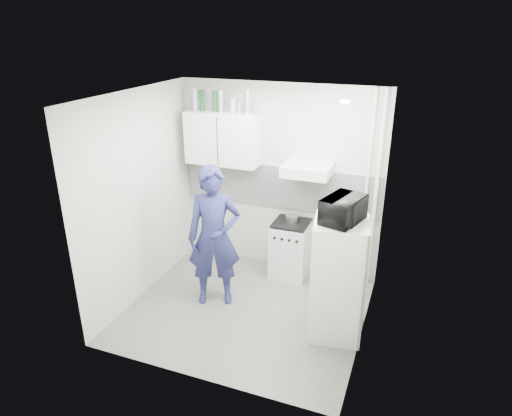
% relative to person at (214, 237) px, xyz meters
% --- Properties ---
extents(floor, '(2.80, 2.80, 0.00)m').
position_rel_person_xyz_m(floor, '(0.44, -0.08, -0.89)').
color(floor, '#62635C').
rests_on(floor, ground).
extents(ceiling, '(2.80, 2.80, 0.00)m').
position_rel_person_xyz_m(ceiling, '(0.44, -0.08, 1.71)').
color(ceiling, white).
rests_on(ceiling, wall_back).
extents(wall_back, '(2.80, 0.00, 2.80)m').
position_rel_person_xyz_m(wall_back, '(0.44, 1.17, 0.41)').
color(wall_back, silver).
rests_on(wall_back, floor).
extents(wall_left, '(0.00, 2.60, 2.60)m').
position_rel_person_xyz_m(wall_left, '(-0.96, -0.08, 0.41)').
color(wall_left, silver).
rests_on(wall_left, floor).
extents(wall_right, '(0.00, 2.60, 2.60)m').
position_rel_person_xyz_m(wall_right, '(1.84, -0.08, 0.41)').
color(wall_right, silver).
rests_on(wall_right, floor).
extents(person, '(0.76, 0.65, 1.77)m').
position_rel_person_xyz_m(person, '(0.00, 0.00, 0.00)').
color(person, navy).
rests_on(person, floor).
extents(stove, '(0.49, 0.49, 0.78)m').
position_rel_person_xyz_m(stove, '(0.70, 0.92, -0.49)').
color(stove, silver).
rests_on(stove, floor).
extents(fridge, '(0.66, 0.66, 1.38)m').
position_rel_person_xyz_m(fridge, '(1.54, -0.12, -0.20)').
color(fridge, white).
rests_on(fridge, floor).
extents(stove_top, '(0.47, 0.47, 0.03)m').
position_rel_person_xyz_m(stove_top, '(0.70, 0.92, -0.09)').
color(stove_top, black).
rests_on(stove_top, stove).
extents(saucepan, '(0.16, 0.16, 0.09)m').
position_rel_person_xyz_m(saucepan, '(0.70, 0.94, -0.03)').
color(saucepan, silver).
rests_on(saucepan, stove_top).
extents(microwave, '(0.56, 0.45, 0.27)m').
position_rel_person_xyz_m(microwave, '(1.54, -0.12, 0.63)').
color(microwave, black).
rests_on(microwave, fridge).
extents(bottle_a, '(0.07, 0.07, 0.30)m').
position_rel_person_xyz_m(bottle_a, '(-0.70, 0.99, 1.46)').
color(bottle_a, '#B2B7BC').
rests_on(bottle_a, upper_cabinet).
extents(bottle_b, '(0.07, 0.07, 0.27)m').
position_rel_person_xyz_m(bottle_b, '(-0.60, 0.99, 1.45)').
color(bottle_b, '#144C1E').
rests_on(bottle_b, upper_cabinet).
extents(bottle_c, '(0.06, 0.06, 0.27)m').
position_rel_person_xyz_m(bottle_c, '(-0.41, 0.99, 1.45)').
color(bottle_c, '#144C1E').
rests_on(bottle_c, upper_cabinet).
extents(bottle_d, '(0.07, 0.07, 0.29)m').
position_rel_person_xyz_m(bottle_d, '(-0.33, 0.99, 1.46)').
color(bottle_d, silver).
rests_on(bottle_d, upper_cabinet).
extents(canister_a, '(0.08, 0.08, 0.19)m').
position_rel_person_xyz_m(canister_a, '(-0.15, 0.99, 1.41)').
color(canister_a, '#B2B7BC').
rests_on(canister_a, upper_cabinet).
extents(canister_b, '(0.07, 0.07, 0.14)m').
position_rel_person_xyz_m(canister_b, '(-0.07, 0.99, 1.38)').
color(canister_b, silver).
rests_on(canister_b, upper_cabinet).
extents(bottle_e, '(0.08, 0.08, 0.31)m').
position_rel_person_xyz_m(bottle_e, '(0.04, 0.99, 1.47)').
color(bottle_e, silver).
rests_on(bottle_e, upper_cabinet).
extents(upper_cabinet, '(1.00, 0.35, 0.70)m').
position_rel_person_xyz_m(upper_cabinet, '(-0.31, 0.99, 0.96)').
color(upper_cabinet, white).
rests_on(upper_cabinet, wall_back).
extents(range_hood, '(0.60, 0.50, 0.14)m').
position_rel_person_xyz_m(range_hood, '(0.89, 0.92, 0.68)').
color(range_hood, silver).
rests_on(range_hood, wall_back).
extents(backsplash, '(2.74, 0.03, 0.60)m').
position_rel_person_xyz_m(backsplash, '(0.44, 1.15, 0.31)').
color(backsplash, white).
rests_on(backsplash, wall_back).
extents(pipe_a, '(0.05, 0.05, 2.60)m').
position_rel_person_xyz_m(pipe_a, '(1.74, 1.09, 0.41)').
color(pipe_a, silver).
rests_on(pipe_a, floor).
extents(pipe_b, '(0.04, 0.04, 2.60)m').
position_rel_person_xyz_m(pipe_b, '(1.62, 1.09, 0.41)').
color(pipe_b, silver).
rests_on(pipe_b, floor).
extents(ceiling_spot_fixture, '(0.10, 0.10, 0.02)m').
position_rel_person_xyz_m(ceiling_spot_fixture, '(1.44, 0.12, 1.68)').
color(ceiling_spot_fixture, white).
rests_on(ceiling_spot_fixture, ceiling).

